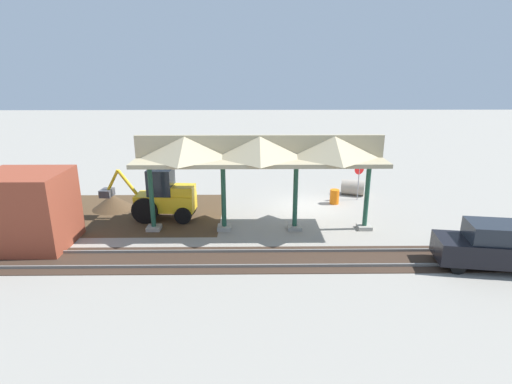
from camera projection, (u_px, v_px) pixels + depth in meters
ground_plane at (308, 207)px, 24.09m from camera, size 120.00×120.00×0.00m
dirt_work_zone at (139, 213)px, 22.97m from camera, size 9.56×7.00×0.01m
platform_canopy at (260, 150)px, 19.46m from camera, size 12.10×3.20×4.90m
rail_tracks at (330, 259)px, 17.39m from camera, size 60.00×2.58×0.15m
stop_sign at (359, 173)px, 24.84m from camera, size 0.69×0.38×2.42m
backhoe at (163, 197)px, 21.79m from camera, size 5.23×1.90×2.82m
dirt_mound at (113, 208)px, 23.78m from camera, size 4.75×4.75×1.72m
concrete_pipe at (353, 187)px, 26.27m from camera, size 1.68×1.39×0.99m
brick_utility_building at (28, 210)px, 18.30m from camera, size 3.57×3.17×3.52m
distant_parked_car at (492, 246)px, 16.40m from camera, size 4.42×2.39×1.98m
traffic_barrel at (334, 197)px, 24.50m from camera, size 0.56×0.56×0.90m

